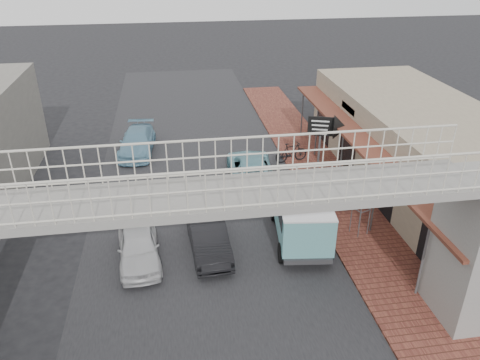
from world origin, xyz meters
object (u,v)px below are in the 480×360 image
object	(u,v)px
angkot_curb	(251,168)
motorcycle_far	(291,152)
angkot_van	(301,211)
arrow_sign	(338,128)
street_clock	(365,183)
motorcycle_near	(303,174)
dark_sedan	(208,236)
white_hatchback	(138,246)
angkot_far	(137,142)

from	to	relation	value
angkot_curb	motorcycle_far	xyz separation A→B (m)	(2.55, 1.62, -0.01)
angkot_van	arrow_sign	world-z (taller)	arrow_sign
angkot_van	street_clock	distance (m)	2.77
motorcycle_near	street_clock	xyz separation A→B (m)	(1.04, -4.96, 1.96)
motorcycle_near	street_clock	distance (m)	5.43
angkot_curb	dark_sedan	bearing A→B (deg)	67.80
dark_sedan	motorcycle_near	bearing A→B (deg)	40.17
arrow_sign	motorcycle_near	bearing A→B (deg)	-154.71
angkot_curb	street_clock	size ratio (longest dim) A/B	1.68
white_hatchback	angkot_curb	size ratio (longest dim) A/B	0.80
white_hatchback	motorcycle_near	distance (m)	9.60
dark_sedan	street_clock	xyz separation A→B (m)	(6.34, 0.10, 1.81)
angkot_far	street_clock	world-z (taller)	street_clock
angkot_curb	motorcycle_far	bearing A→B (deg)	-144.55
angkot_van	motorcycle_far	distance (m)	7.52
motorcycle_far	arrow_sign	world-z (taller)	arrow_sign
dark_sedan	angkot_far	xyz separation A→B (m)	(-3.17, 10.31, -0.01)
white_hatchback	angkot_far	distance (m)	10.56
white_hatchback	angkot_van	bearing A→B (deg)	-2.03
white_hatchback	dark_sedan	bearing A→B (deg)	-0.23
angkot_curb	angkot_far	size ratio (longest dim) A/B	1.07
white_hatchback	arrow_sign	size ratio (longest dim) A/B	1.14
arrow_sign	dark_sedan	bearing A→B (deg)	-124.86
angkot_curb	motorcycle_far	size ratio (longest dim) A/B	2.57
angkot_curb	arrow_sign	bearing A→B (deg)	175.60
angkot_curb	street_clock	world-z (taller)	street_clock
dark_sedan	angkot_van	xyz separation A→B (m)	(3.79, 0.12, 0.72)
motorcycle_near	arrow_sign	bearing A→B (deg)	-80.96
dark_sedan	arrow_sign	distance (m)	9.03
dark_sedan	angkot_curb	size ratio (longest dim) A/B	0.83
dark_sedan	arrow_sign	xyz separation A→B (m)	(7.00, 5.27, 2.15)
dark_sedan	angkot_van	world-z (taller)	angkot_van
angkot_curb	angkot_van	size ratio (longest dim) A/B	1.03
motorcycle_near	motorcycle_far	world-z (taller)	motorcycle_far
motorcycle_far	street_clock	size ratio (longest dim) A/B	0.65
white_hatchback	street_clock	bearing A→B (deg)	-3.03
angkot_far	street_clock	distance (m)	14.07
white_hatchback	angkot_curb	xyz separation A→B (m)	(5.45, 6.06, 0.01)
angkot_van	motorcycle_far	size ratio (longest dim) A/B	2.49
motorcycle_near	angkot_van	bearing A→B (deg)	164.90
motorcycle_near	dark_sedan	bearing A→B (deg)	135.58
street_clock	arrow_sign	bearing A→B (deg)	61.80
motorcycle_near	street_clock	world-z (taller)	street_clock
motorcycle_far	motorcycle_near	bearing A→B (deg)	170.09
arrow_sign	angkot_curb	bearing A→B (deg)	-169.28
angkot_curb	angkot_far	bearing A→B (deg)	-34.13
white_hatchback	motorcycle_far	size ratio (longest dim) A/B	2.05
dark_sedan	angkot_van	distance (m)	3.86
angkot_curb	arrow_sign	size ratio (longest dim) A/B	1.43
angkot_van	dark_sedan	bearing A→B (deg)	-171.25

